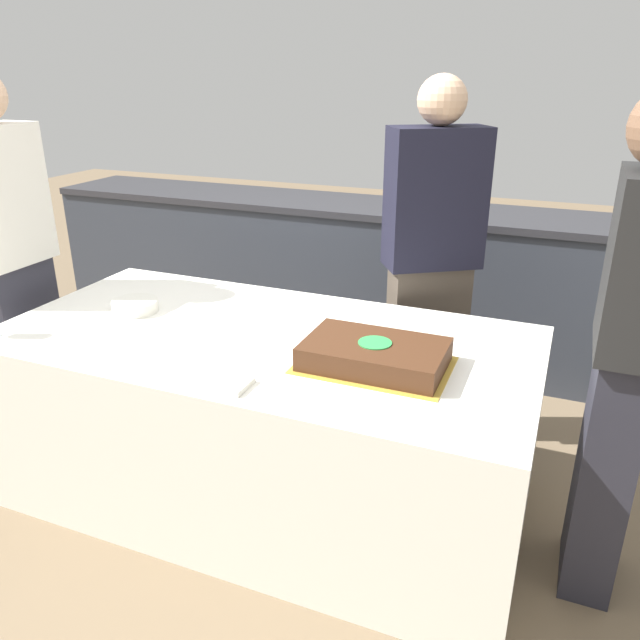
# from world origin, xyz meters

# --- Properties ---
(ground_plane) EXTENTS (14.00, 14.00, 0.00)m
(ground_plane) POSITION_xyz_m (0.00, 0.00, 0.00)
(ground_plane) COLOR #7A664C
(back_counter) EXTENTS (4.40, 0.58, 0.92)m
(back_counter) POSITION_xyz_m (0.00, 1.59, 0.46)
(back_counter) COLOR #333842
(back_counter) RESTS_ON ground_plane
(dining_table) EXTENTS (2.06, 1.03, 0.72)m
(dining_table) POSITION_xyz_m (0.00, 0.00, 0.36)
(dining_table) COLOR white
(dining_table) RESTS_ON ground_plane
(cake) EXTENTS (0.52, 0.34, 0.09)m
(cake) POSITION_xyz_m (0.48, -0.09, 0.76)
(cake) COLOR gold
(cake) RESTS_ON dining_table
(plate_stack) EXTENTS (0.19, 0.19, 0.05)m
(plate_stack) POSITION_xyz_m (-0.61, 0.02, 0.75)
(plate_stack) COLOR white
(plate_stack) RESTS_ON dining_table
(side_plate_near_cake) EXTENTS (0.20, 0.20, 0.00)m
(side_plate_near_cake) POSITION_xyz_m (0.45, 0.23, 0.72)
(side_plate_near_cake) COLOR white
(side_plate_near_cake) RESTS_ON dining_table
(utensil_pile) EXTENTS (0.17, 0.12, 0.02)m
(utensil_pile) POSITION_xyz_m (0.07, -0.41, 0.73)
(utensil_pile) COLOR white
(utensil_pile) RESTS_ON dining_table
(person_cutting_cake) EXTENTS (0.46, 0.39, 1.65)m
(person_cutting_cake) POSITION_xyz_m (0.48, 0.73, 0.86)
(person_cutting_cake) COLOR #4C4238
(person_cutting_cake) RESTS_ON ground_plane
(person_seated_left) EXTENTS (0.22, 0.38, 1.68)m
(person_seated_left) POSITION_xyz_m (-1.25, 0.00, 0.88)
(person_seated_left) COLOR #282833
(person_seated_left) RESTS_ON ground_plane
(person_seated_right) EXTENTS (0.23, 0.36, 1.64)m
(person_seated_right) POSITION_xyz_m (1.25, 0.00, 0.87)
(person_seated_right) COLOR #282833
(person_seated_right) RESTS_ON ground_plane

